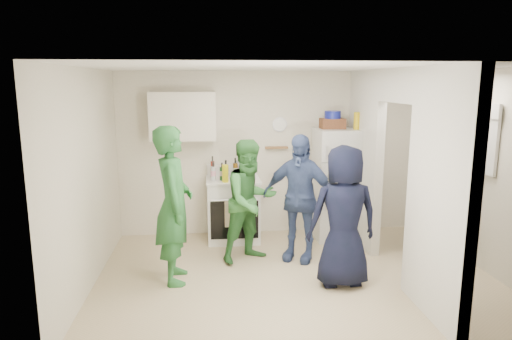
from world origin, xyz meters
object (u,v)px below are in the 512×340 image
at_px(wicker_basket, 332,124).
at_px(yellow_cup_stack_top, 357,121).
at_px(person_denim, 299,198).
at_px(person_navy, 343,216).
at_px(person_nook, 430,200).
at_px(blue_bowl, 333,115).
at_px(fridge, 338,184).
at_px(stove, 233,209).
at_px(person_green_left, 174,205).
at_px(person_green_center, 251,201).

height_order(wicker_basket, yellow_cup_stack_top, yellow_cup_stack_top).
xyz_separation_m(wicker_basket, person_denim, (-0.66, -0.88, -0.89)).
height_order(person_navy, person_nook, person_navy).
height_order(blue_bowl, yellow_cup_stack_top, blue_bowl).
bearing_deg(blue_bowl, fridge, -26.57).
distance_m(fridge, blue_bowl, 1.04).
relative_size(blue_bowl, person_nook, 0.15).
height_order(stove, yellow_cup_stack_top, yellow_cup_stack_top).
height_order(yellow_cup_stack_top, person_nook, yellow_cup_stack_top).
bearing_deg(person_green_left, person_nook, -85.66).
distance_m(fridge, person_nook, 1.35).
xyz_separation_m(person_green_left, person_denim, (1.58, 0.50, -0.09)).
relative_size(stove, person_navy, 0.57).
distance_m(person_navy, person_nook, 1.59).
height_order(yellow_cup_stack_top, person_denim, yellow_cup_stack_top).
bearing_deg(person_navy, person_green_center, -43.24).
bearing_deg(person_green_center, blue_bowl, 3.41).
distance_m(yellow_cup_stack_top, person_green_left, 2.97).
xyz_separation_m(blue_bowl, person_green_center, (-1.29, -0.83, -1.06)).
bearing_deg(person_denim, fridge, 75.87).
xyz_separation_m(stove, person_green_center, (0.19, -0.81, 0.34)).
bearing_deg(person_green_left, yellow_cup_stack_top, -67.25).
distance_m(wicker_basket, person_denim, 1.41).
xyz_separation_m(wicker_basket, person_navy, (-0.30, -1.69, -0.91)).
xyz_separation_m(blue_bowl, person_green_left, (-2.24, -1.38, -0.94)).
bearing_deg(person_nook, yellow_cup_stack_top, -132.51).
height_order(stove, fridge, fridge).
xyz_separation_m(fridge, person_nook, (1.00, -0.90, -0.04)).
relative_size(wicker_basket, blue_bowl, 1.46).
height_order(stove, person_denim, person_denim).
distance_m(yellow_cup_stack_top, person_green_center, 2.00).
height_order(person_green_left, person_green_center, person_green_left).
xyz_separation_m(fridge, wicker_basket, (-0.10, 0.05, 0.90)).
distance_m(wicker_basket, yellow_cup_stack_top, 0.36).
relative_size(stove, fridge, 0.56).
distance_m(wicker_basket, person_green_left, 2.75).
bearing_deg(fridge, person_denim, -132.55).
bearing_deg(blue_bowl, person_denim, -126.93).
relative_size(person_green_left, person_nook, 1.18).
relative_size(fridge, yellow_cup_stack_top, 6.64).
height_order(fridge, person_green_center, fridge).
height_order(fridge, person_green_left, person_green_left).
relative_size(yellow_cup_stack_top, person_nook, 0.16).
bearing_deg(person_nook, blue_bowl, -127.59).
bearing_deg(person_navy, person_green_left, -11.41).
bearing_deg(yellow_cup_stack_top, person_green_left, -154.33).
bearing_deg(fridge, person_nook, -42.06).
height_order(person_green_left, person_nook, person_green_left).
height_order(blue_bowl, person_denim, blue_bowl).
bearing_deg(person_green_center, person_denim, -33.60).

